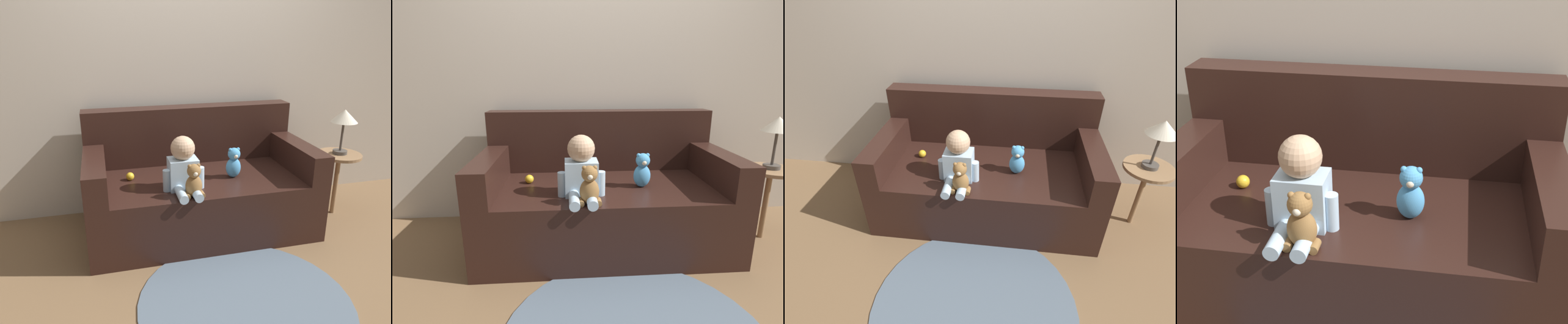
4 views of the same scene
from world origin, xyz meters
TOP-DOWN VIEW (x-y plane):
  - ground_plane at (0.00, 0.00)m, footprint 12.00×12.00m
  - wall_back at (0.00, 0.54)m, footprint 8.00×0.05m
  - couch at (0.00, 0.06)m, footprint 1.78×0.92m
  - person_baby at (-0.19, -0.24)m, footprint 0.31×0.36m
  - teddy_bear_brown at (-0.15, -0.38)m, footprint 0.14×0.11m
  - plush_toy_side at (0.24, -0.10)m, footprint 0.12×0.11m
  - toy_ball at (-0.55, 0.03)m, footprint 0.06×0.06m
  - side_table at (1.23, -0.03)m, footprint 0.37×0.37m

SIDE VIEW (x-z plane):
  - ground_plane at x=0.00m, z-range 0.00..0.00m
  - couch at x=0.00m, z-range -0.14..0.82m
  - toy_ball at x=-0.55m, z-range 0.47..0.54m
  - teddy_bear_brown at x=-0.15m, z-range 0.47..0.71m
  - plush_toy_side at x=0.24m, z-range 0.47..0.72m
  - person_baby at x=-0.19m, z-range 0.45..0.84m
  - side_table at x=1.23m, z-range 0.23..1.18m
  - wall_back at x=0.00m, z-range 0.00..2.60m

